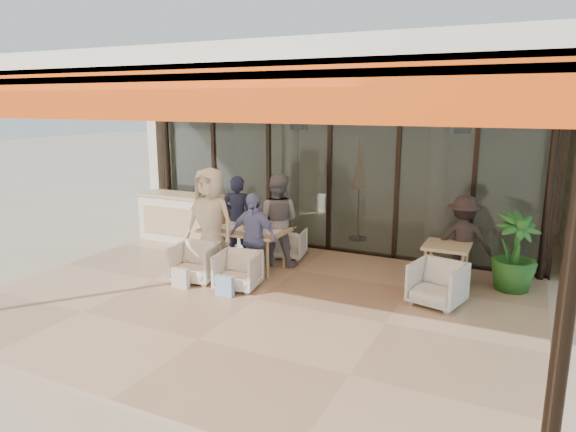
{
  "coord_description": "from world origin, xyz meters",
  "views": [
    {
      "loc": [
        3.61,
        -6.4,
        2.95
      ],
      "look_at": [
        0.1,
        0.9,
        1.15
      ],
      "focal_mm": 32.0,
      "sensor_mm": 36.0,
      "label": 1
    }
  ],
  "objects_px": {
    "host_counter": "(181,217)",
    "dining_table": "(245,232)",
    "diner_cream": "(211,221)",
    "diner_periwinkle": "(253,237)",
    "chair_far_right": "(289,242)",
    "chair_far_left": "(251,237)",
    "chair_near_right": "(238,269)",
    "diner_navy": "(238,218)",
    "chair_near_left": "(195,261)",
    "potted_palm": "(514,253)",
    "diner_grey": "(277,220)",
    "side_chair": "(437,282)",
    "side_table": "(447,251)",
    "standing_woman": "(463,240)"
  },
  "relations": [
    {
      "from": "diner_periwinkle",
      "to": "standing_woman",
      "type": "distance_m",
      "value": 3.46
    },
    {
      "from": "side_table",
      "to": "standing_woman",
      "type": "bearing_deg",
      "value": 67.1
    },
    {
      "from": "diner_periwinkle",
      "to": "side_table",
      "type": "distance_m",
      "value": 3.15
    },
    {
      "from": "diner_grey",
      "to": "potted_palm",
      "type": "bearing_deg",
      "value": 177.37
    },
    {
      "from": "chair_far_left",
      "to": "diner_periwinkle",
      "type": "xyz_separation_m",
      "value": [
        0.84,
        -1.4,
        0.42
      ]
    },
    {
      "from": "chair_far_right",
      "to": "diner_cream",
      "type": "relative_size",
      "value": 0.33
    },
    {
      "from": "chair_near_right",
      "to": "diner_periwinkle",
      "type": "height_order",
      "value": "diner_periwinkle"
    },
    {
      "from": "chair_near_left",
      "to": "diner_periwinkle",
      "type": "distance_m",
      "value": 1.05
    },
    {
      "from": "diner_cream",
      "to": "standing_woman",
      "type": "xyz_separation_m",
      "value": [
        4.02,
        1.37,
        -0.2
      ]
    },
    {
      "from": "chair_near_right",
      "to": "diner_navy",
      "type": "relative_size",
      "value": 0.42
    },
    {
      "from": "dining_table",
      "to": "chair_far_right",
      "type": "relative_size",
      "value": 2.42
    },
    {
      "from": "dining_table",
      "to": "chair_far_right",
      "type": "bearing_deg",
      "value": 65.73
    },
    {
      "from": "chair_far_right",
      "to": "diner_cream",
      "type": "distance_m",
      "value": 1.75
    },
    {
      "from": "chair_near_left",
      "to": "dining_table",
      "type": "bearing_deg",
      "value": 55.77
    },
    {
      "from": "host_counter",
      "to": "diner_navy",
      "type": "bearing_deg",
      "value": -18.03
    },
    {
      "from": "diner_grey",
      "to": "side_table",
      "type": "bearing_deg",
      "value": 172.31
    },
    {
      "from": "chair_near_left",
      "to": "diner_navy",
      "type": "distance_m",
      "value": 1.47
    },
    {
      "from": "diner_grey",
      "to": "side_table",
      "type": "distance_m",
      "value": 3.01
    },
    {
      "from": "chair_near_left",
      "to": "potted_palm",
      "type": "distance_m",
      "value": 5.15
    },
    {
      "from": "side_table",
      "to": "potted_palm",
      "type": "distance_m",
      "value": 1.04
    },
    {
      "from": "dining_table",
      "to": "chair_near_left",
      "type": "distance_m",
      "value": 1.09
    },
    {
      "from": "chair_near_left",
      "to": "chair_near_right",
      "type": "xyz_separation_m",
      "value": [
        0.84,
        0.0,
        -0.02
      ]
    },
    {
      "from": "diner_cream",
      "to": "side_table",
      "type": "relative_size",
      "value": 2.51
    },
    {
      "from": "side_table",
      "to": "potted_palm",
      "type": "relative_size",
      "value": 0.58
    },
    {
      "from": "diner_cream",
      "to": "diner_periwinkle",
      "type": "xyz_separation_m",
      "value": [
        0.84,
        -0.0,
        -0.19
      ]
    },
    {
      "from": "diner_periwinkle",
      "to": "chair_far_right",
      "type": "bearing_deg",
      "value": 91.74
    },
    {
      "from": "standing_woman",
      "to": "side_table",
      "type": "bearing_deg",
      "value": 51.82
    },
    {
      "from": "diner_periwinkle",
      "to": "host_counter",
      "type": "bearing_deg",
      "value": 152.29
    },
    {
      "from": "chair_near_left",
      "to": "chair_far_left",
      "type": "bearing_deg",
      "value": 79.2
    },
    {
      "from": "side_chair",
      "to": "diner_cream",
      "type": "bearing_deg",
      "value": -163.32
    },
    {
      "from": "host_counter",
      "to": "dining_table",
      "type": "bearing_deg",
      "value": -25.0
    },
    {
      "from": "side_table",
      "to": "host_counter",
      "type": "bearing_deg",
      "value": 174.57
    },
    {
      "from": "host_counter",
      "to": "diner_cream",
      "type": "xyz_separation_m",
      "value": [
        1.78,
        -1.48,
        0.4
      ]
    },
    {
      "from": "chair_near_left",
      "to": "diner_navy",
      "type": "xyz_separation_m",
      "value": [
        0.0,
        1.4,
        0.45
      ]
    },
    {
      "from": "chair_near_right",
      "to": "side_table",
      "type": "distance_m",
      "value": 3.34
    },
    {
      "from": "host_counter",
      "to": "potted_palm",
      "type": "height_order",
      "value": "potted_palm"
    },
    {
      "from": "chair_far_left",
      "to": "chair_near_left",
      "type": "distance_m",
      "value": 1.9
    },
    {
      "from": "chair_near_right",
      "to": "chair_far_right",
      "type": "bearing_deg",
      "value": 81.41
    },
    {
      "from": "chair_far_left",
      "to": "diner_grey",
      "type": "distance_m",
      "value": 1.11
    },
    {
      "from": "dining_table",
      "to": "potted_palm",
      "type": "bearing_deg",
      "value": 11.0
    },
    {
      "from": "chair_far_right",
      "to": "chair_far_left",
      "type": "bearing_deg",
      "value": -10.52
    },
    {
      "from": "diner_cream",
      "to": "diner_periwinkle",
      "type": "distance_m",
      "value": 0.86
    },
    {
      "from": "standing_woman",
      "to": "chair_far_left",
      "type": "bearing_deg",
      "value": -15.73
    },
    {
      "from": "diner_periwinkle",
      "to": "side_table",
      "type": "bearing_deg",
      "value": 19.2
    },
    {
      "from": "chair_near_left",
      "to": "diner_navy",
      "type": "height_order",
      "value": "diner_navy"
    },
    {
      "from": "dining_table",
      "to": "chair_near_right",
      "type": "distance_m",
      "value": 1.1
    },
    {
      "from": "diner_cream",
      "to": "side_chair",
      "type": "bearing_deg",
      "value": 3.76
    },
    {
      "from": "diner_grey",
      "to": "side_table",
      "type": "xyz_separation_m",
      "value": [
        3.0,
        0.04,
        -0.21
      ]
    },
    {
      "from": "diner_cream",
      "to": "standing_woman",
      "type": "relative_size",
      "value": 1.26
    },
    {
      "from": "dining_table",
      "to": "standing_woman",
      "type": "relative_size",
      "value": 1.01
    }
  ]
}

